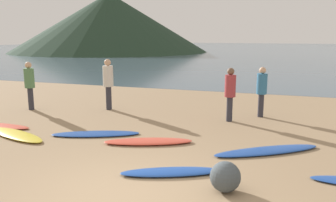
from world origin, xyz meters
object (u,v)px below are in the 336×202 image
(surfboard_2, at_px, (16,135))
(surfboard_3, at_px, (96,134))
(beach_rock_far, at_px, (225,177))
(person_0, at_px, (262,88))
(surfboard_5, at_px, (171,172))
(person_2, at_px, (29,82))
(person_1, at_px, (230,90))
(surfboard_4, at_px, (148,141))
(person_3, at_px, (108,80))
(surfboard_6, at_px, (267,151))

(surfboard_2, bearing_deg, surfboard_3, 39.79)
(beach_rock_far, bearing_deg, person_0, 87.95)
(surfboard_3, distance_m, beach_rock_far, 4.47)
(surfboard_5, height_order, person_2, person_2)
(person_1, distance_m, beach_rock_far, 5.03)
(surfboard_4, relative_size, surfboard_5, 1.11)
(surfboard_2, bearing_deg, person_3, 96.97)
(person_2, xyz_separation_m, beach_rock_far, (7.73, -4.33, -0.75))
(surfboard_5, bearing_deg, person_1, 61.07)
(surfboard_3, bearing_deg, person_3, 89.64)
(person_2, bearing_deg, person_0, 167.42)
(surfboard_5, xyz_separation_m, surfboard_6, (1.71, 1.90, -0.01))
(surfboard_3, bearing_deg, beach_rock_far, -52.67)
(surfboard_6, height_order, beach_rock_far, beach_rock_far)
(surfboard_5, xyz_separation_m, person_0, (1.32, 5.44, 0.93))
(surfboard_2, distance_m, person_3, 4.00)
(person_1, relative_size, beach_rock_far, 3.14)
(person_1, bearing_deg, surfboard_4, 30.08)
(surfboard_2, distance_m, surfboard_6, 6.47)
(surfboard_6, relative_size, person_1, 1.58)
(person_1, xyz_separation_m, person_2, (-7.05, -0.61, 0.03))
(surfboard_2, relative_size, person_2, 1.30)
(person_0, bearing_deg, surfboard_2, 111.46)
(surfboard_5, xyz_separation_m, person_3, (-3.97, 4.85, 1.03))
(surfboard_2, distance_m, surfboard_3, 2.11)
(person_2, bearing_deg, surfboard_3, 128.34)
(person_0, bearing_deg, person_2, 86.27)
(surfboard_2, bearing_deg, person_1, 51.98)
(beach_rock_far, bearing_deg, surfboard_2, 165.86)
(person_0, distance_m, person_1, 1.27)
(surfboard_6, height_order, person_3, person_3)
(surfboard_2, height_order, person_3, person_3)
(surfboard_3, relative_size, beach_rock_far, 4.40)
(person_0, bearing_deg, person_3, 81.77)
(person_0, distance_m, person_2, 8.08)
(surfboard_6, distance_m, person_0, 3.68)
(person_0, height_order, person_1, person_1)
(surfboard_2, bearing_deg, person_2, 141.69)
(surfboard_2, xyz_separation_m, person_1, (5.14, 3.47, 0.94))
(person_0, bearing_deg, person_1, 121.19)
(person_1, distance_m, person_2, 7.08)
(surfboard_4, bearing_deg, person_1, 40.15)
(surfboard_4, relative_size, person_1, 1.31)
(surfboard_4, bearing_deg, surfboard_2, 168.00)
(surfboard_3, height_order, person_3, person_3)
(surfboard_3, relative_size, person_2, 1.36)
(surfboard_3, xyz_separation_m, surfboard_4, (1.61, -0.20, 0.01))
(person_2, bearing_deg, surfboard_5, 125.94)
(surfboard_3, distance_m, surfboard_6, 4.46)
(surfboard_5, bearing_deg, beach_rock_far, -43.62)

